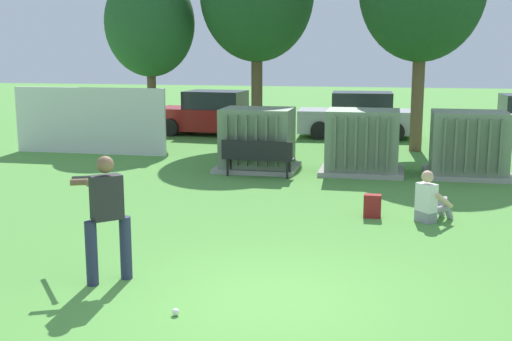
% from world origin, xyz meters
% --- Properties ---
extents(ground_plane, '(96.00, 96.00, 0.00)m').
position_xyz_m(ground_plane, '(0.00, 0.00, 0.00)').
color(ground_plane, '#51933D').
extents(fence_panel, '(4.80, 0.12, 2.00)m').
position_xyz_m(fence_panel, '(-7.49, 10.50, 1.00)').
color(fence_panel, silver).
rests_on(fence_panel, ground).
extents(transformer_west, '(2.10, 1.70, 1.62)m').
position_xyz_m(transformer_west, '(-1.98, 8.86, 0.79)').
color(transformer_west, '#9E9B93').
rests_on(transformer_west, ground).
extents(transformer_mid_west, '(2.10, 1.70, 1.62)m').
position_xyz_m(transformer_mid_west, '(0.73, 8.98, 0.79)').
color(transformer_mid_west, '#9E9B93').
rests_on(transformer_mid_west, ground).
extents(transformer_mid_east, '(2.10, 1.70, 1.62)m').
position_xyz_m(transformer_mid_east, '(3.32, 9.07, 0.79)').
color(transformer_mid_east, '#9E9B93').
rests_on(transformer_mid_east, ground).
extents(park_bench, '(1.82, 0.51, 0.92)m').
position_xyz_m(park_bench, '(-1.78, 7.92, 0.54)').
color(park_bench, black).
rests_on(park_bench, ground).
extents(batter, '(1.30, 1.33, 1.74)m').
position_xyz_m(batter, '(-2.31, 0.27, 0.98)').
color(batter, '#282D4C').
rests_on(batter, ground).
extents(sports_ball, '(0.09, 0.09, 0.09)m').
position_xyz_m(sports_ball, '(-1.02, -0.69, 0.04)').
color(sports_ball, white).
rests_on(sports_ball, ground).
extents(seated_spectator, '(0.75, 0.73, 0.96)m').
position_xyz_m(seated_spectator, '(2.18, 4.40, 0.38)').
color(seated_spectator, gray).
rests_on(seated_spectator, ground).
extents(backpack, '(0.33, 0.27, 0.44)m').
position_xyz_m(backpack, '(1.13, 4.48, 0.21)').
color(backpack, maroon).
rests_on(backpack, ground).
extents(tree_left, '(3.03, 3.03, 5.80)m').
position_xyz_m(tree_left, '(-6.69, 13.71, 3.98)').
color(tree_left, brown).
rests_on(tree_left, ground).
extents(parked_car_leftmost, '(4.33, 2.18, 1.62)m').
position_xyz_m(parked_car_leftmost, '(-5.04, 15.58, 0.75)').
color(parked_car_leftmost, maroon).
rests_on(parked_car_leftmost, ground).
extents(parked_car_left_of_center, '(4.28, 2.09, 1.62)m').
position_xyz_m(parked_car_left_of_center, '(0.27, 15.97, 0.75)').
color(parked_car_left_of_center, '#B2B2B7').
rests_on(parked_car_left_of_center, ground).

